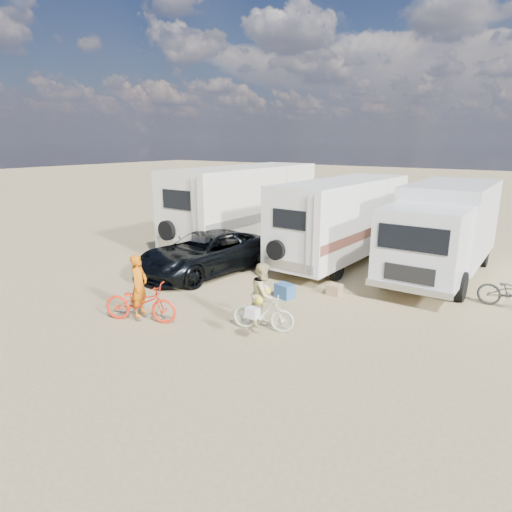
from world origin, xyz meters
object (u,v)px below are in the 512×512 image
Objects in this scene: dark_suv at (206,253)px; bike_man at (140,302)px; rider_woman at (263,301)px; box_truck at (442,232)px; rv_left at (243,207)px; rv_main at (342,222)px; rider_man at (140,292)px; crate at (334,290)px; cooler at (285,291)px; bike_woman at (263,312)px.

dark_suv is 4.55m from bike_man.
box_truck is at bearing -36.11° from rider_woman.
rv_main is at bearing -0.89° from rv_left.
rider_man reaches higher than crate.
bike_man is 3.65× the size of cooler.
rider_woman reaches higher than bike_man.
bike_woman is (4.43, -2.98, -0.26)m from dark_suv.
box_truck is at bearing -54.91° from rider_man.
crate is (1.12, 1.11, -0.06)m from cooler.
box_truck is at bearing -54.91° from bike_man.
rv_left is 1.54× the size of dark_suv.
rider_woman is at bearing -95.90° from crate.
rv_main is at bearing 107.29° from cooler.
rider_man is 3.24m from rider_woman.
cooler is (-0.76, 2.32, -0.57)m from rider_woman.
rider_man is (0.00, 0.00, 0.29)m from bike_man.
cooler is (5.11, -4.90, -1.53)m from rv_left.
rv_main is at bearing -34.78° from bike_man.
rider_woman is at bearing -26.48° from dark_suv.
bike_woman is 2.46m from cooler.
bike_man is 1.22× the size of rider_man.
rider_woman reaches higher than crate.
rv_left is at bearing -178.40° from rv_main.
box_truck is 4.76× the size of rider_woman.
bike_woman is 0.98× the size of rider_man.
rider_woman is at bearing -58.58° from cooler.
rider_man is 4.29m from cooler.
bike_man is 4.26m from cooler.
bike_man is at bearing 97.03° from rider_woman.
box_truck is at bearing 0.78° from rv_left.
bike_woman is at bearing -0.00° from rider_woman.
bike_woman reaches higher than crate.
cooler is at bearing -53.44° from rider_man.
crate is at bearing 57.93° from cooler.
cooler is 1.58m from crate.
rv_left reaches higher than rv_main.
rv_left is (-4.77, 0.11, 0.17)m from rv_main.
bike_man is at bearing -99.43° from rv_main.
rv_left is at bearing -3.54° from rider_man.
rider_man is at bearing -122.42° from box_truck.
rv_main is at bearing -8.16° from bike_woman.
crate is (0.36, 3.43, -0.62)m from rider_woman.
rv_main is 4.99m from cooler.
rider_woman is (1.11, -7.11, -0.79)m from rv_main.
crate is (3.31, 4.75, -0.64)m from rider_man.
bike_man reaches higher than bike_woman.
cooler reaches higher than crate.
rider_woman is (-2.52, -7.27, -0.79)m from box_truck.
rv_main is 5.37m from dark_suv.
cooler is at bearing -82.95° from rv_main.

